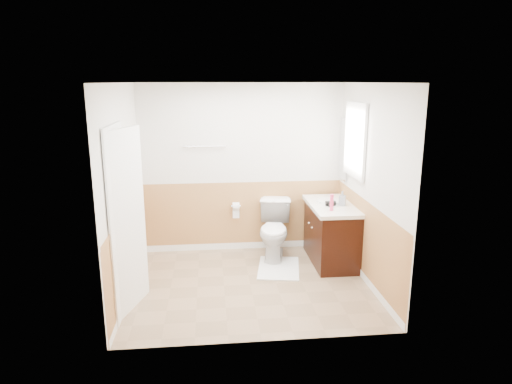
{
  "coord_description": "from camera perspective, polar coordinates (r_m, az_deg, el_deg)",
  "views": [
    {
      "loc": [
        -0.48,
        -5.28,
        2.52
      ],
      "look_at": [
        0.1,
        0.25,
        1.15
      ],
      "focal_mm": 31.68,
      "sensor_mm": 36.0,
      "label": 1
    }
  ],
  "objects": [
    {
      "name": "bath_mat",
      "position": [
        6.32,
        2.88,
        -9.57
      ],
      "size": [
        0.68,
        0.89,
        0.02
      ],
      "primitive_type": "cube",
      "rotation": [
        0.0,
        0.0,
        -0.18
      ],
      "color": "white",
      "rests_on": "floor"
    },
    {
      "name": "towel_bar",
      "position": [
        6.59,
        -6.57,
        5.73
      ],
      "size": [
        0.62,
        0.02,
        0.02
      ],
      "primitive_type": "cylinder",
      "rotation": [
        0.0,
        1.57,
        0.0
      ],
      "color": "silver",
      "rests_on": "wall_back"
    },
    {
      "name": "wall_back",
      "position": [
        6.71,
        -1.78,
        2.94
      ],
      "size": [
        3.0,
        0.0,
        3.0
      ],
      "primitive_type": "plane",
      "rotation": [
        1.57,
        0.0,
        0.0
      ],
      "color": "silver",
      "rests_on": "floor"
    },
    {
      "name": "window_frame",
      "position": [
        6.23,
        12.39,
        6.43
      ],
      "size": [
        0.04,
        0.8,
        1.0
      ],
      "primitive_type": "cube",
      "color": "white",
      "rests_on": "wall_right"
    },
    {
      "name": "ceiling",
      "position": [
        5.3,
        -0.82,
        13.64
      ],
      "size": [
        3.0,
        3.0,
        0.0
      ],
      "primitive_type": "plane",
      "rotation": [
        3.14,
        0.0,
        0.0
      ],
      "color": "white",
      "rests_on": "floor"
    },
    {
      "name": "tp_sheet",
      "position": [
        6.79,
        -2.54,
        -2.67
      ],
      "size": [
        0.1,
        0.01,
        0.16
      ],
      "primitive_type": "cube",
      "color": "white",
      "rests_on": "tp_roll"
    },
    {
      "name": "door_frame",
      "position": [
        5.15,
        -16.92,
        -3.58
      ],
      "size": [
        0.02,
        0.92,
        2.1
      ],
      "primitive_type": "cube",
      "color": "white",
      "rests_on": "wall_left"
    },
    {
      "name": "tp_holder_bar",
      "position": [
        6.76,
        -2.55,
        -1.78
      ],
      "size": [
        0.14,
        0.02,
        0.02
      ],
      "primitive_type": "cylinder",
      "rotation": [
        0.0,
        1.57,
        0.0
      ],
      "color": "silver",
      "rests_on": "wall_back"
    },
    {
      "name": "door",
      "position": [
        5.14,
        -16.08,
        -3.68
      ],
      "size": [
        0.29,
        0.78,
        2.04
      ],
      "primitive_type": "cube",
      "rotation": [
        0.0,
        0.0,
        -0.31
      ],
      "color": "white",
      "rests_on": "wall_left"
    },
    {
      "name": "lotion_bottle",
      "position": [
        6.04,
        9.53,
        -1.32
      ],
      "size": [
        0.05,
        0.05,
        0.22
      ],
      "primitive_type": "cylinder",
      "color": "#EA3C6B",
      "rests_on": "countertop"
    },
    {
      "name": "wainscot_front",
      "position": [
        4.49,
        0.78,
        -12.84
      ],
      "size": [
        3.0,
        0.0,
        3.0
      ],
      "primitive_type": "plane",
      "rotation": [
        -1.57,
        0.0,
        0.0
      ],
      "color": "#BE804C",
      "rests_on": "floor"
    },
    {
      "name": "wainscot_right",
      "position": [
        5.98,
        13.69,
        -6.3
      ],
      "size": [
        0.0,
        2.6,
        2.6
      ],
      "primitive_type": "plane",
      "rotation": [
        1.57,
        0.0,
        -1.57
      ],
      "color": "#BE804C",
      "rests_on": "floor"
    },
    {
      "name": "mirror_panel",
      "position": [
        6.74,
        11.0,
        5.32
      ],
      "size": [
        0.02,
        0.35,
        0.9
      ],
      "primitive_type": "cube",
      "color": "silver",
      "rests_on": "wall_right"
    },
    {
      "name": "toilet",
      "position": [
        6.58,
        2.34,
        -4.86
      ],
      "size": [
        0.6,
        0.88,
        0.82
      ],
      "primitive_type": "imported",
      "rotation": [
        0.0,
        0.0,
        -0.18
      ],
      "color": "white",
      "rests_on": "floor"
    },
    {
      "name": "door_knob",
      "position": [
        5.46,
        -14.82,
        -3.34
      ],
      "size": [
        0.06,
        0.06,
        0.06
      ],
      "primitive_type": "sphere",
      "color": "silver",
      "rests_on": "door"
    },
    {
      "name": "vanity_knob_right",
      "position": [
        6.49,
        6.71,
        -3.92
      ],
      "size": [
        0.03,
        0.03,
        0.03
      ],
      "primitive_type": "sphere",
      "color": "silver",
      "rests_on": "vanity_cabinet"
    },
    {
      "name": "soap_dispenser",
      "position": [
        6.32,
        10.87,
        -0.79
      ],
      "size": [
        0.12,
        0.12,
        0.2
      ],
      "primitive_type": "imported",
      "rotation": [
        0.0,
        0.0,
        -0.43
      ],
      "color": "gray",
      "rests_on": "countertop"
    },
    {
      "name": "tp_roll",
      "position": [
        6.76,
        -2.55,
        -1.78
      ],
      "size": [
        0.1,
        0.11,
        0.11
      ],
      "primitive_type": "cylinder",
      "rotation": [
        0.0,
        1.57,
        0.0
      ],
      "color": "white",
      "rests_on": "tp_holder_bar"
    },
    {
      "name": "hair_dryer_handle",
      "position": [
        6.22,
        9.26,
        -1.85
      ],
      "size": [
        0.03,
        0.03,
        0.07
      ],
      "primitive_type": "cylinder",
      "color": "black",
      "rests_on": "countertop"
    },
    {
      "name": "wall_left",
      "position": [
        5.52,
        -16.47,
        -0.02
      ],
      "size": [
        0.0,
        3.0,
        3.0
      ],
      "primitive_type": "plane",
      "rotation": [
        1.57,
        0.0,
        1.57
      ],
      "color": "silver",
      "rests_on": "floor"
    },
    {
      "name": "vanity_knob_left",
      "position": [
        6.3,
        7.11,
        -4.47
      ],
      "size": [
        0.03,
        0.03,
        0.03
      ],
      "primitive_type": "sphere",
      "color": "#B5B4BB",
      "rests_on": "vanity_cabinet"
    },
    {
      "name": "wainscot_left",
      "position": [
        5.74,
        -15.84,
        -7.31
      ],
      "size": [
        0.0,
        2.6,
        2.6
      ],
      "primitive_type": "plane",
      "rotation": [
        1.57,
        0.0,
        1.57
      ],
      "color": "#BE804C",
      "rests_on": "floor"
    },
    {
      "name": "faucet",
      "position": [
        6.55,
        10.81,
        -0.53
      ],
      "size": [
        0.02,
        0.02,
        0.14
      ],
      "primitive_type": "cylinder",
      "color": "#B4B5BB",
      "rests_on": "countertop"
    },
    {
      "name": "wainscot_back",
      "position": [
        6.88,
        -1.73,
        -3.23
      ],
      "size": [
        3.0,
        0.0,
        3.0
      ],
      "primitive_type": "plane",
      "rotation": [
        1.57,
        0.0,
        0.0
      ],
      "color": "#BE804C",
      "rests_on": "floor"
    },
    {
      "name": "wall_right",
      "position": [
        5.77,
        14.22,
        0.72
      ],
      "size": [
        0.0,
        3.0,
        3.0
      ],
      "primitive_type": "plane",
      "rotation": [
        1.57,
        0.0,
        -1.57
      ],
      "color": "silver",
      "rests_on": "floor"
    },
    {
      "name": "hair_dryer_body",
      "position": [
        6.28,
        9.39,
        -1.43
      ],
      "size": [
        0.14,
        0.07,
        0.07
      ],
      "primitive_type": "cylinder",
      "rotation": [
        0.0,
        1.57,
        0.0
      ],
      "color": "black",
      "rests_on": "countertop"
    },
    {
      "name": "window_glass",
      "position": [
        6.23,
        12.53,
        6.42
      ],
      "size": [
        0.01,
        0.7,
        0.9
      ],
      "primitive_type": "cube",
      "color": "white",
      "rests_on": "wall_right"
    },
    {
      "name": "sink_basin",
      "position": [
        6.52,
        9.27,
        -1.09
      ],
      "size": [
        0.36,
        0.36,
        0.02
      ],
      "primitive_type": "cylinder",
      "color": "white",
      "rests_on": "countertop"
    },
    {
      "name": "countertop",
      "position": [
        6.39,
        9.52,
        -1.74
      ],
      "size": [
        0.6,
        1.15,
        0.05
      ],
      "primitive_type": "cube",
      "color": "silver",
      "rests_on": "vanity_cabinet"
    },
    {
      "name": "floor",
      "position": [
        5.86,
        -0.73,
        -11.59
      ],
      "size": [
        3.0,
        3.0,
        0.0
      ],
      "primitive_type": "plane",
      "color": "#8C7051",
      "rests_on": "ground"
    },
    {
      "name": "vanity_cabinet",
      "position": [
        6.51,
        9.46,
        -5.34
      ],
      "size": [
        0.55,
        1.1,
        0.8
      ],
      "primitive_type": "cube",
      "color": "black",
      "rests_on": "floor"
    },
    {
      "name": "wall_front",
      "position": [
        4.2,
        0.84,
        -3.73
      ],
      "size": [
        3.0,
        0.0,
        3.0
      ],
      "primitive_type": "plane",
      "rotation": [
        -1.57,
        0.0,
        0.0
      ],
      "color": "silver",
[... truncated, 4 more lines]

